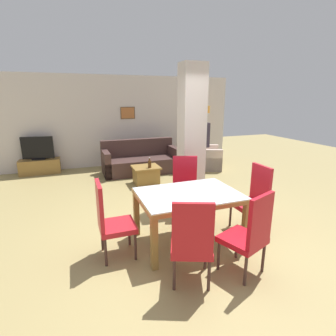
{
  "coord_description": "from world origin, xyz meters",
  "views": [
    {
      "loc": [
        -1.48,
        -3.17,
        2.07
      ],
      "look_at": [
        0.0,
        0.85,
        0.91
      ],
      "focal_mm": 28.0,
      "sensor_mm": 36.0,
      "label": 1
    }
  ],
  "objects_px": {
    "dining_chair_near_right": "(250,233)",
    "coffee_table": "(146,175)",
    "sofa": "(141,162)",
    "standing_person": "(202,141)",
    "armchair": "(204,158)",
    "dining_table": "(189,203)",
    "floor_lamp": "(203,114)",
    "dining_chair_near_left": "(192,241)",
    "tv_stand": "(40,167)",
    "dining_chair_head_left": "(110,219)",
    "bottle": "(150,164)",
    "dining_chair_head_right": "(254,197)",
    "dining_chair_far_right": "(185,184)",
    "tv_screen": "(38,148)"
  },
  "relations": [
    {
      "from": "dining_chair_head_left",
      "to": "armchair",
      "type": "bearing_deg",
      "value": 137.77
    },
    {
      "from": "dining_chair_far_right",
      "to": "coffee_table",
      "type": "relative_size",
      "value": 1.62
    },
    {
      "from": "sofa",
      "to": "coffee_table",
      "type": "relative_size",
      "value": 3.23
    },
    {
      "from": "dining_chair_head_right",
      "to": "standing_person",
      "type": "distance_m",
      "value": 3.04
    },
    {
      "from": "sofa",
      "to": "armchair",
      "type": "distance_m",
      "value": 1.91
    },
    {
      "from": "floor_lamp",
      "to": "dining_table",
      "type": "bearing_deg",
      "value": -119.76
    },
    {
      "from": "dining_chair_head_left",
      "to": "tv_stand",
      "type": "distance_m",
      "value": 4.85
    },
    {
      "from": "dining_chair_head_left",
      "to": "dining_chair_far_right",
      "type": "height_order",
      "value": "same"
    },
    {
      "from": "armchair",
      "to": "bottle",
      "type": "distance_m",
      "value": 2.21
    },
    {
      "from": "dining_table",
      "to": "dining_chair_far_right",
      "type": "distance_m",
      "value": 0.99
    },
    {
      "from": "dining_chair_near_left",
      "to": "dining_chair_near_right",
      "type": "xyz_separation_m",
      "value": [
        0.71,
        -0.07,
        0.0
      ]
    },
    {
      "from": "dining_chair_head_right",
      "to": "dining_chair_far_right",
      "type": "height_order",
      "value": "same"
    },
    {
      "from": "sofa",
      "to": "tv_stand",
      "type": "height_order",
      "value": "sofa"
    },
    {
      "from": "coffee_table",
      "to": "floor_lamp",
      "type": "distance_m",
      "value": 3.15
    },
    {
      "from": "armchair",
      "to": "bottle",
      "type": "xyz_separation_m",
      "value": [
        -1.98,
        -0.97,
        0.24
      ]
    },
    {
      "from": "coffee_table",
      "to": "floor_lamp",
      "type": "bearing_deg",
      "value": 34.04
    },
    {
      "from": "dining_table",
      "to": "dining_chair_near_left",
      "type": "distance_m",
      "value": 0.93
    },
    {
      "from": "dining_table",
      "to": "coffee_table",
      "type": "bearing_deg",
      "value": 87.05
    },
    {
      "from": "bottle",
      "to": "floor_lamp",
      "type": "distance_m",
      "value": 3.06
    },
    {
      "from": "coffee_table",
      "to": "floor_lamp",
      "type": "height_order",
      "value": "floor_lamp"
    },
    {
      "from": "dining_chair_near_right",
      "to": "tv_screen",
      "type": "bearing_deg",
      "value": 95.44
    },
    {
      "from": "dining_table",
      "to": "tv_stand",
      "type": "relative_size",
      "value": 1.35
    },
    {
      "from": "dining_table",
      "to": "dining_chair_far_right",
      "type": "relative_size",
      "value": 1.36
    },
    {
      "from": "armchair",
      "to": "tv_stand",
      "type": "distance_m",
      "value": 4.68
    },
    {
      "from": "floor_lamp",
      "to": "bottle",
      "type": "bearing_deg",
      "value": -143.16
    },
    {
      "from": "sofa",
      "to": "standing_person",
      "type": "xyz_separation_m",
      "value": [
        1.46,
        -0.91,
        0.65
      ]
    },
    {
      "from": "dining_chair_near_right",
      "to": "tv_stand",
      "type": "bearing_deg",
      "value": 95.44
    },
    {
      "from": "tv_stand",
      "to": "tv_screen",
      "type": "distance_m",
      "value": 0.51
    },
    {
      "from": "dining_chair_head_left",
      "to": "dining_chair_far_right",
      "type": "bearing_deg",
      "value": 122.1
    },
    {
      "from": "dining_table",
      "to": "standing_person",
      "type": "distance_m",
      "value": 3.45
    },
    {
      "from": "dining_chair_head_right",
      "to": "dining_chair_near_right",
      "type": "relative_size",
      "value": 1.0
    },
    {
      "from": "dining_chair_far_right",
      "to": "floor_lamp",
      "type": "distance_m",
      "value": 4.21
    },
    {
      "from": "dining_table",
      "to": "dining_chair_head_right",
      "type": "xyz_separation_m",
      "value": [
        1.13,
        0.0,
        -0.05
      ]
    },
    {
      "from": "dining_chair_near_right",
      "to": "dining_chair_head_right",
      "type": "bearing_deg",
      "value": 29.44
    },
    {
      "from": "dining_chair_far_right",
      "to": "armchair",
      "type": "distance_m",
      "value": 3.28
    },
    {
      "from": "dining_chair_near_left",
      "to": "tv_stand",
      "type": "height_order",
      "value": "dining_chair_near_left"
    },
    {
      "from": "dining_chair_far_right",
      "to": "floor_lamp",
      "type": "bearing_deg",
      "value": -100.96
    },
    {
      "from": "dining_chair_head_left",
      "to": "standing_person",
      "type": "bearing_deg",
      "value": 135.96
    },
    {
      "from": "dining_chair_head_left",
      "to": "tv_stand",
      "type": "height_order",
      "value": "dining_chair_head_left"
    },
    {
      "from": "dining_chair_head_right",
      "to": "coffee_table",
      "type": "height_order",
      "value": "dining_chair_head_right"
    },
    {
      "from": "sofa",
      "to": "tv_stand",
      "type": "relative_size",
      "value": 1.99
    },
    {
      "from": "dining_chair_far_right",
      "to": "standing_person",
      "type": "bearing_deg",
      "value": -103.41
    },
    {
      "from": "armchair",
      "to": "dining_table",
      "type": "bearing_deg",
      "value": -9.68
    },
    {
      "from": "floor_lamp",
      "to": "armchair",
      "type": "bearing_deg",
      "value": -113.62
    },
    {
      "from": "dining_chair_near_right",
      "to": "dining_chair_near_left",
      "type": "bearing_deg",
      "value": 153.54
    },
    {
      "from": "standing_person",
      "to": "coffee_table",
      "type": "bearing_deg",
      "value": 90.0
    },
    {
      "from": "dining_chair_near_right",
      "to": "coffee_table",
      "type": "distance_m",
      "value": 3.75
    },
    {
      "from": "armchair",
      "to": "tv_stand",
      "type": "bearing_deg",
      "value": -81.49
    },
    {
      "from": "sofa",
      "to": "floor_lamp",
      "type": "relative_size",
      "value": 1.16
    },
    {
      "from": "dining_chair_near_left",
      "to": "bottle",
      "type": "height_order",
      "value": "dining_chair_near_left"
    }
  ]
}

